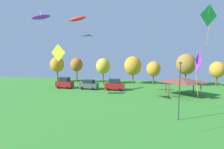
# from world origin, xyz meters

# --- Properties ---
(kite_flying_0) EXTENTS (0.52, 3.35, 6.72)m
(kite_flying_0) POSITION_xyz_m (9.96, 29.98, 6.81)
(kite_flying_0) COLOR purple
(kite_flying_2) EXTENTS (2.76, 4.02, 2.74)m
(kite_flying_2) POSITION_xyz_m (-17.23, 34.92, 15.25)
(kite_flying_2) COLOR purple
(kite_flying_3) EXTENTS (1.83, 1.82, 2.14)m
(kite_flying_3) POSITION_xyz_m (-21.90, 39.17, 14.10)
(kite_flying_3) COLOR white
(kite_flying_4) EXTENTS (3.48, 0.98, 1.28)m
(kite_flying_4) POSITION_xyz_m (-9.96, 35.07, 14.69)
(kite_flying_4) COLOR red
(kite_flying_8) EXTENTS (2.87, 1.54, 6.49)m
(kite_flying_8) POSITION_xyz_m (11.74, 32.41, 13.68)
(kite_flying_8) COLOR green
(kite_flying_9) EXTENTS (2.95, 2.97, 0.04)m
(kite_flying_9) POSITION_xyz_m (-5.55, 30.71, 10.07)
(kite_flying_9) COLOR blue
(kite_flying_10) EXTENTS (3.17, 0.76, 3.25)m
(kite_flying_10) POSITION_xyz_m (-13.17, 33.48, 8.40)
(kite_flying_10) COLOR yellow
(parked_car_leftmost) EXTENTS (4.22, 2.34, 2.66)m
(parked_car_leftmost) POSITION_xyz_m (-16.46, 42.50, 1.29)
(parked_car_leftmost) COLOR maroon
(parked_car_leftmost) RESTS_ON ground
(parked_car_second_from_left) EXTENTS (4.49, 2.37, 2.26)m
(parked_car_second_from_left) POSITION_xyz_m (-10.28, 42.32, 1.12)
(parked_car_second_from_left) COLOR #4C5156
(parked_car_second_from_left) RESTS_ON ground
(parked_car_third_from_left) EXTENTS (4.44, 2.09, 2.61)m
(parked_car_third_from_left) POSITION_xyz_m (-4.11, 42.21, 1.27)
(parked_car_third_from_left) COLOR maroon
(parked_car_third_from_left) RESTS_ON ground
(park_pavilion) EXTENTS (7.25, 6.09, 3.60)m
(park_pavilion) POSITION_xyz_m (9.91, 39.67, 3.08)
(park_pavilion) COLOR brown
(park_pavilion) RESTS_ON ground
(light_post_0) EXTENTS (0.36, 0.20, 7.10)m
(light_post_0) POSITION_xyz_m (6.69, 25.26, 3.96)
(light_post_0) COLOR #2D2D33
(light_post_0) RESTS_ON ground
(treeline_tree_0) EXTENTS (4.11, 4.11, 7.50)m
(treeline_tree_0) POSITION_xyz_m (-23.36, 52.12, 5.22)
(treeline_tree_0) COLOR brown
(treeline_tree_0) RESTS_ON ground
(treeline_tree_1) EXTENTS (3.54, 3.54, 7.21)m
(treeline_tree_1) POSITION_xyz_m (-16.94, 51.56, 5.23)
(treeline_tree_1) COLOR brown
(treeline_tree_1) RESTS_ON ground
(treeline_tree_2) EXTENTS (3.94, 3.94, 7.13)m
(treeline_tree_2) POSITION_xyz_m (-8.86, 50.91, 4.95)
(treeline_tree_2) COLOR brown
(treeline_tree_2) RESTS_ON ground
(treeline_tree_3) EXTENTS (4.85, 4.85, 7.71)m
(treeline_tree_3) POSITION_xyz_m (-0.68, 52.63, 5.04)
(treeline_tree_3) COLOR brown
(treeline_tree_3) RESTS_ON ground
(treeline_tree_4) EXTENTS (3.78, 3.78, 6.33)m
(treeline_tree_4) POSITION_xyz_m (4.94, 52.30, 4.24)
(treeline_tree_4) COLOR brown
(treeline_tree_4) RESTS_ON ground
(treeline_tree_5) EXTENTS (4.98, 4.98, 8.38)m
(treeline_tree_5) POSITION_xyz_m (13.18, 51.87, 5.63)
(treeline_tree_5) COLOR brown
(treeline_tree_5) RESTS_ON ground
(treeline_tree_6) EXTENTS (3.79, 3.79, 6.40)m
(treeline_tree_6) POSITION_xyz_m (20.90, 52.23, 4.30)
(treeline_tree_6) COLOR brown
(treeline_tree_6) RESTS_ON ground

